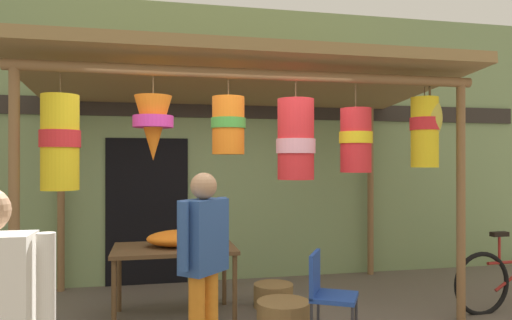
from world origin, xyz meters
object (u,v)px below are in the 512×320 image
Objects in this scene: folding_chair at (326,290)px; wicker_basket_spare at (273,295)px; display_table at (174,254)px; wicker_basket_by_table at (283,313)px; flower_heap_on_table at (183,238)px; customer_foreground at (204,254)px.

wicker_basket_spare is at bearing 99.32° from folding_chair.
display_table reaches higher than wicker_basket_by_table.
wicker_basket_by_table is (1.08, -0.46, -0.57)m from display_table.
display_table is at bearing 142.28° from folding_chair.
flower_heap_on_table is 1.34× the size of wicker_basket_by_table.
customer_foreground is (-0.91, -0.87, 0.81)m from wicker_basket_by_table.
wicker_basket_by_table is at bearing -94.97° from wicker_basket_spare.
wicker_basket_spare is (-0.19, 1.19, -0.37)m from folding_chair.
customer_foreground is at bearing -122.97° from wicker_basket_spare.
display_table is at bearing -171.55° from flower_heap_on_table.
wicker_basket_spare is (1.05, 0.14, -0.72)m from flower_heap_on_table.
flower_heap_on_table is at bearing 93.72° from customer_foreground.
flower_heap_on_table is 1.61× the size of wicker_basket_spare.
display_table is 1.54× the size of folding_chair.
wicker_basket_by_table is 0.62m from wicker_basket_spare.
wicker_basket_by_table is 1.20× the size of wicker_basket_spare.
customer_foreground is (-0.96, -1.48, 0.80)m from wicker_basket_spare.
flower_heap_on_table is 0.46× the size of customer_foreground.
folding_chair reaches higher than wicker_basket_spare.
wicker_basket_by_table is (0.99, -0.47, -0.73)m from flower_heap_on_table.
folding_chair is at bearing -37.72° from display_table.
wicker_basket_by_table is at bearing -25.42° from flower_heap_on_table.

